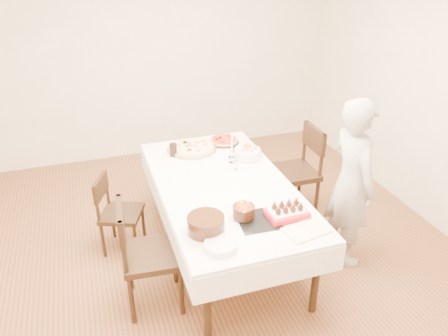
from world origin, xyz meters
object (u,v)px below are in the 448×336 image
object	(u,v)px
chair_right_savory	(293,172)
birthday_cake	(244,208)
dining_table	(224,219)
person	(351,183)
chair_left_savory	(121,214)
taper_candle	(232,148)
pizza_white	(192,148)
strawberry_box	(287,212)
pasta_bowl	(247,153)
chair_left_dessert	(152,255)
pizza_pepperoni	(224,141)
cola_glass	(173,150)
layer_cake	(206,225)

from	to	relation	value
chair_right_savory	birthday_cake	bearing A→B (deg)	-132.75
dining_table	person	size ratio (longest dim) A/B	1.37
chair_right_savory	chair_left_savory	distance (m)	1.80
chair_left_savory	taper_candle	size ratio (longest dim) A/B	2.54
pizza_white	strawberry_box	world-z (taller)	strawberry_box
pasta_bowl	chair_left_dessert	bearing A→B (deg)	-142.49
pasta_bowl	strawberry_box	xyz separation A→B (m)	(-0.08, -1.07, -0.01)
chair_left_savory	pizza_pepperoni	distance (m)	1.32
dining_table	cola_glass	xyz separation A→B (m)	(-0.30, 0.69, 0.44)
chair_left_savory	pizza_pepperoni	xyz separation A→B (m)	(1.17, 0.47, 0.39)
taper_candle	birthday_cake	xyz separation A→B (m)	(-0.23, -0.94, -0.06)
person	strawberry_box	bearing A→B (deg)	107.91
pizza_pepperoni	chair_right_savory	bearing A→B (deg)	-33.85
taper_candle	strawberry_box	xyz separation A→B (m)	(0.10, -1.02, -0.11)
chair_left_dessert	layer_cake	xyz separation A→B (m)	(0.39, -0.21, 0.34)
pizza_pepperoni	chair_left_savory	bearing A→B (deg)	-158.04
pizza_pepperoni	taper_candle	world-z (taller)	taper_candle
chair_left_savory	birthday_cake	distance (m)	1.35
chair_left_dessert	cola_glass	size ratio (longest dim) A/B	7.12
person	pizza_white	size ratio (longest dim) A/B	3.03
cola_glass	person	bearing A→B (deg)	-38.79
pizza_pepperoni	person	bearing A→B (deg)	-58.34
chair_right_savory	cola_glass	bearing A→B (deg)	168.54
pasta_bowl	chair_right_savory	bearing A→B (deg)	-0.24
person	pizza_pepperoni	bearing A→B (deg)	30.90
pizza_white	cola_glass	size ratio (longest dim) A/B	3.83
pizza_white	chair_right_savory	bearing A→B (deg)	-19.05
chair_left_savory	pizza_white	world-z (taller)	pizza_white
taper_candle	strawberry_box	size ratio (longest dim) A/B	0.98
chair_right_savory	strawberry_box	world-z (taller)	chair_right_savory
person	birthday_cake	world-z (taller)	person
pasta_bowl	cola_glass	world-z (taller)	cola_glass
cola_glass	strawberry_box	world-z (taller)	cola_glass
chair_left_dessert	dining_table	bearing A→B (deg)	-144.73
pizza_white	birthday_cake	world-z (taller)	birthday_cake
dining_table	birthday_cake	size ratio (longest dim) A/B	12.47
chair_left_savory	cola_glass	xyz separation A→B (m)	(0.59, 0.32, 0.43)
chair_right_savory	pasta_bowl	bearing A→B (deg)	-179.35
pasta_bowl	cola_glass	distance (m)	0.74
dining_table	chair_right_savory	world-z (taller)	chair_right_savory
chair_right_savory	cola_glass	world-z (taller)	chair_right_savory
dining_table	pizza_pepperoni	world-z (taller)	pizza_pepperoni
chair_left_savory	birthday_cake	size ratio (longest dim) A/B	4.50
person	layer_cake	size ratio (longest dim) A/B	4.44
pasta_bowl	birthday_cake	world-z (taller)	birthday_cake
chair_right_savory	birthday_cake	xyz separation A→B (m)	(-0.93, -0.98, 0.35)
pizza_white	cola_glass	xyz separation A→B (m)	(-0.21, -0.08, 0.05)
pasta_bowl	taper_candle	bearing A→B (deg)	-166.50
chair_right_savory	dining_table	bearing A→B (deg)	-154.00
dining_table	person	world-z (taller)	person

